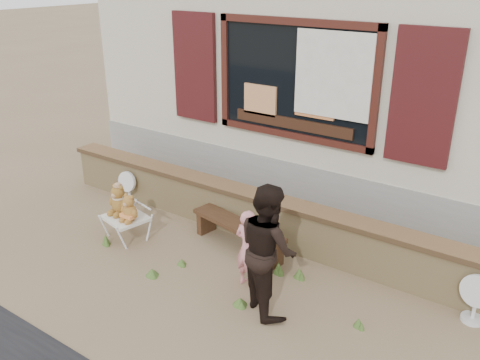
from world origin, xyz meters
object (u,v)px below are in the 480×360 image
Objects in this scene: folding_chair at (126,219)px; child at (248,249)px; bench at (238,230)px; teddy_bear_right at (130,207)px; adult at (268,249)px; teddy_bear_left at (119,199)px.

child reaches higher than folding_chair.
bench is 1.50m from teddy_bear_right.
teddy_bear_right is (0.14, -0.03, 0.23)m from folding_chair.
teddy_bear_right is 1.89m from child.
folding_chair is at bearing 28.53° from adult.
teddy_bear_left is at bearing 28.09° from adult.
teddy_bear_left is 2.16m from child.
child is at bearing 12.79° from teddy_bear_left.
teddy_bear_left is at bearing 180.00° from teddy_bear_right.
adult is at bearing 156.40° from child.
teddy_bear_left is at bearing -147.28° from bench.
adult reaches higher than teddy_bear_left.
child reaches higher than teddy_bear_left.
folding_chair is 0.27m from teddy_bear_right.
adult is at bearing -30.18° from bench.
adult is (2.57, -0.25, 0.18)m from teddy_bear_left.
teddy_bear_right is 2.31m from adult.
child is (2.16, -0.01, -0.07)m from teddy_bear_left.
bench is 1.58m from folding_chair.
teddy_bear_right is at bearing -0.00° from teddy_bear_left.
teddy_bear_left is 0.45× the size of child.
folding_chair is 1.47× the size of teddy_bear_left.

